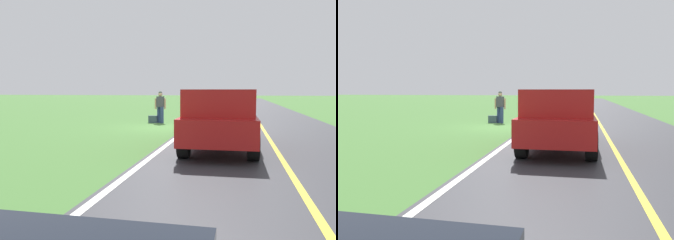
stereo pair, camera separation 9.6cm
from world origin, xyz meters
TOP-DOWN VIEW (x-y plane):
  - ground_plane at (0.00, 0.00)m, footprint 200.00×200.00m
  - road_surface at (-4.49, 0.00)m, footprint 7.20×120.00m
  - lane_edge_line at (-1.07, 0.00)m, footprint 0.16×117.60m
  - lane_centre_line at (-4.49, 0.00)m, footprint 0.14×117.60m
  - hitchhiker_walking at (0.83, -2.06)m, footprint 0.62×0.51m
  - suitcase_carried at (1.24, -1.95)m, footprint 0.47×0.23m
  - pickup_truck_passing at (-2.84, 5.83)m, footprint 2.12×5.41m

SIDE VIEW (x-z plane):
  - ground_plane at x=0.00m, z-range 0.00..0.00m
  - road_surface at x=-4.49m, z-range 0.00..0.00m
  - lane_edge_line at x=-1.07m, z-range 0.00..0.01m
  - lane_centre_line at x=-4.49m, z-range 0.00..0.01m
  - suitcase_carried at x=1.24m, z-range 0.00..0.41m
  - pickup_truck_passing at x=-2.84m, z-range 0.06..1.88m
  - hitchhiker_walking at x=0.83m, z-range 0.11..1.85m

